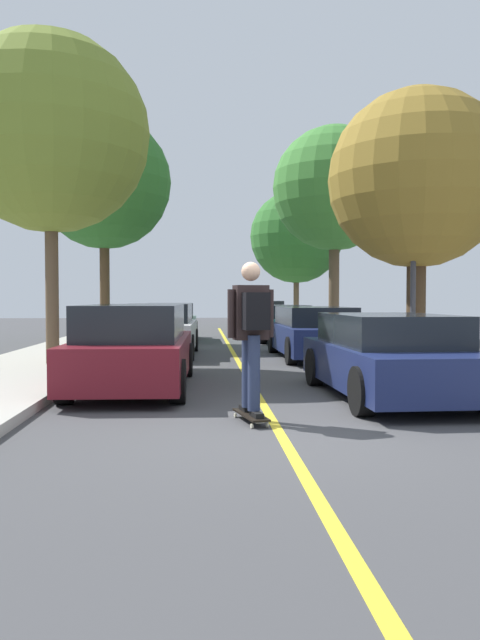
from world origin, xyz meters
name	(u,v)px	position (x,y,z in m)	size (l,w,h in m)	color
ground	(277,429)	(0.00, 0.00, 0.00)	(80.00, 80.00, 0.00)	#424244
center_line	(250,381)	(0.00, 4.00, 0.00)	(0.12, 39.20, 0.01)	gold
parked_car_left_nearest	(135,347)	(-1.98, 3.29, 0.69)	(1.88, 4.47, 1.40)	maroon
parked_car_left_near	(159,330)	(-1.98, 9.12, 0.67)	(2.03, 4.16, 1.36)	white
parked_car_left_far	(170,322)	(-1.98, 14.87, 0.66)	(1.96, 4.05, 1.33)	#1E5B33
parked_car_right_nearest	(390,356)	(1.98, 2.13, 0.63)	(2.04, 4.23, 1.26)	navy
parked_car_right_near	(315,332)	(1.98, 8.31, 0.64)	(1.98, 4.57, 1.28)	navy
parked_car_right_far	(282,323)	(1.98, 14.62, 0.63)	(1.90, 4.65, 1.26)	#196066
parked_car_right_farthest	(264,316)	(1.98, 21.04, 0.66)	(2.02, 4.73, 1.38)	#BCAD89
street_tree_left_nearest	(50,134)	(-3.99, 6.09, 4.91)	(4.10, 4.10, 6.83)	brown
street_tree_left_near	(104,182)	(-3.99, 13.10, 5.22)	(4.29, 4.29, 7.24)	#4C3823
street_tree_right_nearest	(417,180)	(3.99, 6.66, 4.17)	(4.00, 4.00, 6.05)	#4C3823
street_tree_right_near	(334,189)	(3.99, 15.31, 5.48)	(4.52, 4.52, 7.63)	brown
street_tree_right_far	(296,237)	(3.99, 24.30, 4.64)	(4.73, 4.73, 6.87)	brown
fire_hydrant	(399,344)	(3.48, 6.29, 0.49)	(0.20, 0.20, 0.70)	#B2140F
streetlamp	(414,211)	(3.73, 6.13, 3.39)	(0.36, 0.24, 5.70)	#38383D
skateboard	(251,415)	(-0.27, 0.40, 0.09)	(0.41, 0.87, 0.10)	black
skateboarder	(252,328)	(-0.27, 0.36, 1.15)	(0.59, 0.70, 1.84)	black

